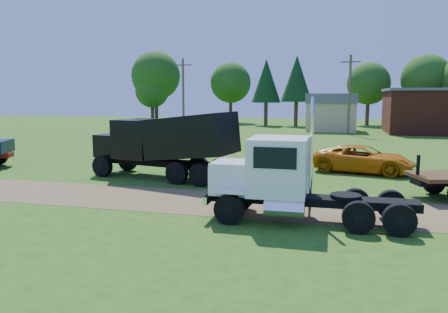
# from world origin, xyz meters

# --- Properties ---
(ground) EXTENTS (140.00, 140.00, 0.00)m
(ground) POSITION_xyz_m (0.00, 0.00, 0.00)
(ground) COLOR #2C5512
(ground) RESTS_ON ground
(dirt_track) EXTENTS (120.00, 4.20, 0.01)m
(dirt_track) POSITION_xyz_m (0.00, 0.00, 0.01)
(dirt_track) COLOR brown
(dirt_track) RESTS_ON ground
(white_semi_tractor) EXTENTS (7.26, 2.61, 4.37)m
(white_semi_tractor) POSITION_xyz_m (2.89, -1.78, 1.49)
(white_semi_tractor) COLOR black
(white_semi_tractor) RESTS_ON ground
(black_dump_truck) EXTENTS (8.53, 4.04, 3.61)m
(black_dump_truck) POSITION_xyz_m (-3.98, 4.56, 1.99)
(black_dump_truck) COLOR black
(black_dump_truck) RESTS_ON ground
(orange_pickup) EXTENTS (6.04, 3.71, 1.56)m
(orange_pickup) POSITION_xyz_m (6.30, 9.15, 0.78)
(orange_pickup) COLOR #CF7009
(orange_pickup) RESTS_ON ground
(spectator_b) EXTENTS (1.02, 0.87, 1.83)m
(spectator_b) POSITION_xyz_m (0.82, 8.58, 0.91)
(spectator_b) COLOR #999999
(spectator_b) RESTS_ON ground
(tan_shed) EXTENTS (6.20, 5.40, 4.70)m
(tan_shed) POSITION_xyz_m (4.00, 40.00, 2.42)
(tan_shed) COLOR tan
(tan_shed) RESTS_ON ground
(utility_poles) EXTENTS (42.20, 0.28, 9.00)m
(utility_poles) POSITION_xyz_m (6.00, 35.00, 4.71)
(utility_poles) COLOR brown
(utility_poles) RESTS_ON ground
(tree_row) EXTENTS (58.05, 14.13, 11.47)m
(tree_row) POSITION_xyz_m (0.87, 50.00, 6.66)
(tree_row) COLOR #342315
(tree_row) RESTS_ON ground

